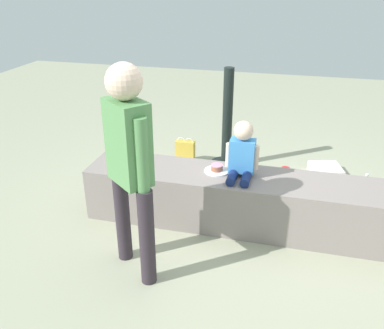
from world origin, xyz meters
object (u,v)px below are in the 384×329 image
at_px(handbag_black_leather, 241,187).
at_px(water_bottle_near_gift, 354,199).
at_px(adult_standing, 129,156).
at_px(party_cup_red, 285,172).
at_px(child_seated, 242,153).
at_px(cake_plate, 217,169).
at_px(water_bottle_far_side, 365,184).
at_px(cake_box_white, 325,171).
at_px(gift_bag, 185,152).

bearing_deg(handbag_black_leather, water_bottle_near_gift, 3.48).
height_order(adult_standing, party_cup_red, adult_standing).
bearing_deg(child_seated, party_cup_red, 71.01).
height_order(party_cup_red, handbag_black_leather, handbag_black_leather).
height_order(water_bottle_near_gift, party_cup_red, water_bottle_near_gift).
bearing_deg(cake_plate, child_seated, -9.47).
bearing_deg(water_bottle_near_gift, water_bottle_far_side, 67.84).
bearing_deg(water_bottle_near_gift, cake_box_white, 110.17).
relative_size(adult_standing, party_cup_red, 15.02).
xyz_separation_m(cake_box_white, handbag_black_leather, (-0.84, -0.71, 0.06)).
bearing_deg(cake_plate, party_cup_red, 60.42).
distance_m(child_seated, handbag_black_leather, 0.75).
xyz_separation_m(party_cup_red, handbag_black_leather, (-0.41, -0.57, 0.06)).
height_order(adult_standing, water_bottle_far_side, adult_standing).
bearing_deg(cake_plate, gift_bag, 118.31).
distance_m(gift_bag, water_bottle_far_side, 1.97).
relative_size(cake_plate, water_bottle_near_gift, 1.23).
distance_m(child_seated, gift_bag, 1.48).
relative_size(child_seated, water_bottle_far_side, 2.32).
height_order(water_bottle_near_gift, water_bottle_far_side, water_bottle_far_side).
bearing_deg(handbag_black_leather, child_seated, -84.44).
relative_size(adult_standing, water_bottle_near_gift, 8.54).
bearing_deg(cake_plate, handbag_black_leather, 69.48).
height_order(cake_plate, party_cup_red, cake_plate).
bearing_deg(water_bottle_far_side, handbag_black_leather, -161.80).
height_order(water_bottle_near_gift, cake_box_white, water_bottle_near_gift).
xyz_separation_m(water_bottle_far_side, cake_box_white, (-0.37, 0.31, -0.04)).
relative_size(adult_standing, gift_bag, 4.93).
relative_size(party_cup_red, handbag_black_leather, 0.31).
height_order(cake_plate, water_bottle_near_gift, cake_plate).
bearing_deg(gift_bag, child_seated, -54.51).
bearing_deg(gift_bag, cake_box_white, 2.62).
distance_m(water_bottle_near_gift, cake_box_white, 0.68).
relative_size(cake_plate, handbag_black_leather, 0.67).
xyz_separation_m(adult_standing, cake_plate, (0.44, 0.84, -0.44)).
bearing_deg(cake_plate, cake_box_white, 48.96).
bearing_deg(adult_standing, cake_box_white, 54.08).
xyz_separation_m(party_cup_red, cake_box_white, (0.43, 0.14, 0.00)).
bearing_deg(child_seated, water_bottle_far_side, 37.13).
xyz_separation_m(cake_plate, water_bottle_near_gift, (1.24, 0.51, -0.41)).
distance_m(cake_box_white, handbag_black_leather, 1.10).
relative_size(child_seated, gift_bag, 1.53).
bearing_deg(water_bottle_far_side, water_bottle_near_gift, -112.16).
distance_m(cake_plate, water_bottle_near_gift, 1.40).
xyz_separation_m(adult_standing, water_bottle_near_gift, (1.68, 1.35, -0.86)).
relative_size(water_bottle_far_side, party_cup_red, 2.01).
height_order(water_bottle_near_gift, handbag_black_leather, handbag_black_leather).
xyz_separation_m(child_seated, party_cup_red, (0.36, 1.05, -0.63)).
xyz_separation_m(water_bottle_near_gift, party_cup_red, (-0.67, 0.50, -0.03)).
bearing_deg(cake_plate, water_bottle_far_side, 31.52).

